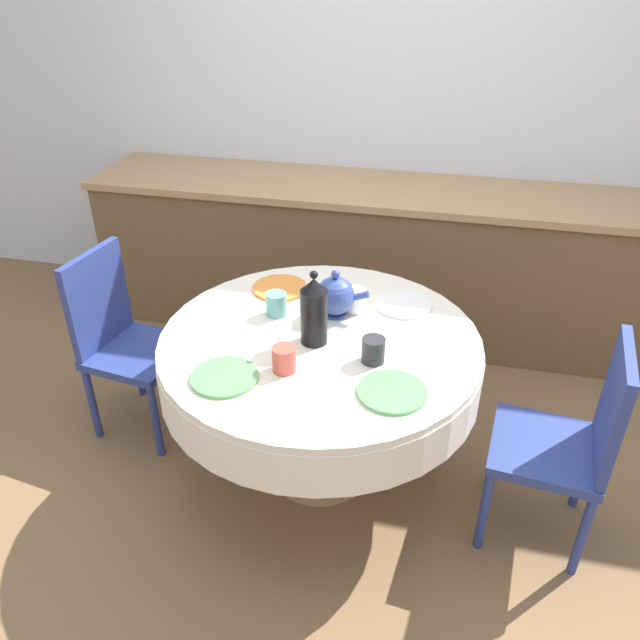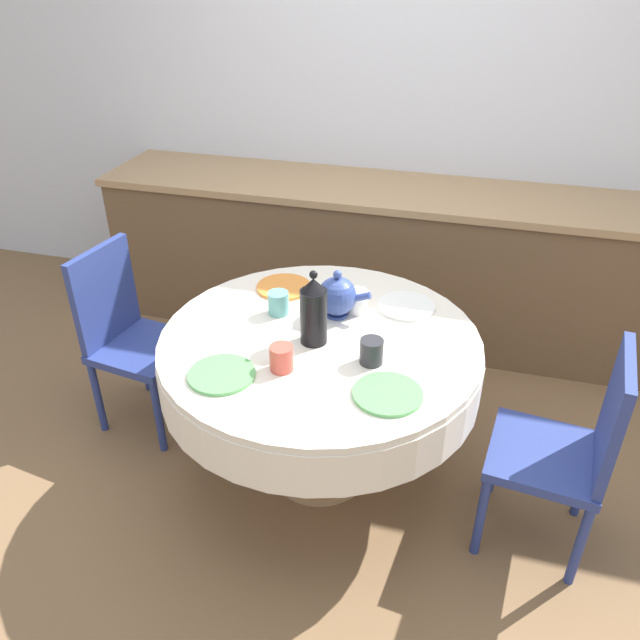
{
  "view_description": "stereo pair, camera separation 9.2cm",
  "coord_description": "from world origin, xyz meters",
  "px_view_note": "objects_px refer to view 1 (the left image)",
  "views": [
    {
      "loc": [
        0.46,
        -2.02,
        2.06
      ],
      "look_at": [
        0.0,
        0.0,
        0.8
      ],
      "focal_mm": 35.0,
      "sensor_mm": 36.0,
      "label": 1
    },
    {
      "loc": [
        0.55,
        -2.0,
        2.06
      ],
      "look_at": [
        0.0,
        0.0,
        0.8
      ],
      "focal_mm": 35.0,
      "sensor_mm": 36.0,
      "label": 2
    }
  ],
  "objects_px": {
    "chair_left": "(571,438)",
    "coffee_carafe": "(314,311)",
    "teapot": "(336,296)",
    "chair_right": "(123,336)"
  },
  "relations": [
    {
      "from": "chair_left",
      "to": "coffee_carafe",
      "type": "xyz_separation_m",
      "value": [
        -1.0,
        0.09,
        0.36
      ]
    },
    {
      "from": "chair_left",
      "to": "chair_right",
      "type": "relative_size",
      "value": 1.0
    },
    {
      "from": "chair_left",
      "to": "chair_right",
      "type": "xyz_separation_m",
      "value": [
        -1.96,
        0.27,
        0.0
      ]
    },
    {
      "from": "chair_right",
      "to": "teapot",
      "type": "xyz_separation_m",
      "value": [
        1.0,
        0.03,
        0.32
      ]
    },
    {
      "from": "chair_left",
      "to": "chair_right",
      "type": "bearing_deg",
      "value": 89.2
    },
    {
      "from": "chair_left",
      "to": "coffee_carafe",
      "type": "relative_size",
      "value": 2.92
    },
    {
      "from": "coffee_carafe",
      "to": "teapot",
      "type": "distance_m",
      "value": 0.22
    },
    {
      "from": "chair_left",
      "to": "chair_right",
      "type": "height_order",
      "value": "same"
    },
    {
      "from": "coffee_carafe",
      "to": "teapot",
      "type": "bearing_deg",
      "value": 79.38
    },
    {
      "from": "chair_left",
      "to": "teapot",
      "type": "distance_m",
      "value": 1.05
    }
  ]
}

